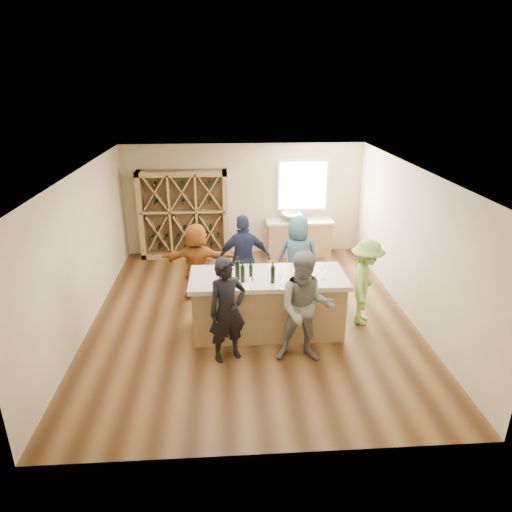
{
  "coord_description": "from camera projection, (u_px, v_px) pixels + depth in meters",
  "views": [
    {
      "loc": [
        -0.43,
        -7.78,
        4.29
      ],
      "look_at": [
        0.1,
        0.2,
        1.15
      ],
      "focal_mm": 32.0,
      "sensor_mm": 36.0,
      "label": 1
    }
  ],
  "objects": [
    {
      "name": "wine_bottle_e",
      "position": [
        251.0,
        272.0,
        7.71
      ],
      "size": [
        0.09,
        0.09,
        0.27
      ],
      "primitive_type": "cylinder",
      "rotation": [
        0.0,
        0.0,
        -0.34
      ],
      "color": "black",
      "rests_on": "tasting_counter_top"
    },
    {
      "name": "tasting_menu_b",
      "position": [
        283.0,
        285.0,
        7.56
      ],
      "size": [
        0.34,
        0.39,
        0.0
      ],
      "primitive_type": "cube",
      "rotation": [
        0.0,
        0.0,
        0.42
      ],
      "color": "white",
      "rests_on": "tasting_counter_top"
    },
    {
      "name": "person_far_left",
      "position": [
        197.0,
        262.0,
        9.23
      ],
      "size": [
        1.53,
        0.64,
        1.62
      ],
      "primitive_type": "imported",
      "rotation": [
        0.0,
        0.0,
        3.07
      ],
      "color": "#994C19",
      "rests_on": "floor"
    },
    {
      "name": "wine_bottle_c",
      "position": [
        237.0,
        270.0,
        7.72
      ],
      "size": [
        0.09,
        0.09,
        0.33
      ],
      "primitive_type": "cylinder",
      "rotation": [
        0.0,
        0.0,
        0.04
      ],
      "color": "black",
      "rests_on": "tasting_counter_top"
    },
    {
      "name": "back_counter_base",
      "position": [
        299.0,
        238.0,
        11.72
      ],
      "size": [
        1.6,
        0.58,
        0.86
      ],
      "primitive_type": "cube",
      "color": "olive",
      "rests_on": "floor"
    },
    {
      "name": "tasting_menu_a",
      "position": [
        246.0,
        286.0,
        7.51
      ],
      "size": [
        0.23,
        0.32,
        0.0
      ],
      "primitive_type": "cube",
      "rotation": [
        0.0,
        0.0,
        -0.01
      ],
      "color": "white",
      "rests_on": "tasting_counter_top"
    },
    {
      "name": "window_pane",
      "position": [
        303.0,
        186.0,
        11.47
      ],
      "size": [
        1.18,
        0.01,
        1.18
      ],
      "primitive_type": "cube",
      "color": "white",
      "rests_on": "wall_back"
    },
    {
      "name": "wine_glass_a",
      "position": [
        251.0,
        283.0,
        7.4
      ],
      "size": [
        0.09,
        0.09,
        0.19
      ],
      "primitive_type": "cone",
      "rotation": [
        0.0,
        0.0,
        -0.42
      ],
      "color": "white",
      "rests_on": "tasting_counter_top"
    },
    {
      "name": "wine_bottle_f",
      "position": [
        273.0,
        275.0,
        7.58
      ],
      "size": [
        0.07,
        0.07,
        0.3
      ],
      "primitive_type": "cylinder",
      "color": "black",
      "rests_on": "tasting_counter_top"
    },
    {
      "name": "person_near_left",
      "position": [
        227.0,
        310.0,
        7.18
      ],
      "size": [
        0.77,
        0.68,
        1.75
      ],
      "primitive_type": "imported",
      "rotation": [
        0.0,
        0.0,
        0.41
      ],
      "color": "black",
      "rests_on": "floor"
    },
    {
      "name": "sink",
      "position": [
        292.0,
        217.0,
        11.5
      ],
      "size": [
        0.54,
        0.54,
        0.19
      ],
      "primitive_type": "imported",
      "color": "silver",
      "rests_on": "back_counter_top"
    },
    {
      "name": "wine_glass_d",
      "position": [
        296.0,
        275.0,
        7.76
      ],
      "size": [
        0.07,
        0.07,
        0.16
      ],
      "primitive_type": "cone",
      "rotation": [
        0.0,
        0.0,
        -0.16
      ],
      "color": "white",
      "rests_on": "tasting_counter_top"
    },
    {
      "name": "wine_bottle_b",
      "position": [
        226.0,
        276.0,
        7.57
      ],
      "size": [
        0.09,
        0.09,
        0.27
      ],
      "primitive_type": "cylinder",
      "rotation": [
        0.0,
        0.0,
        -0.43
      ],
      "color": "black",
      "rests_on": "tasting_counter_top"
    },
    {
      "name": "wall_left",
      "position": [
        81.0,
        251.0,
        8.12
      ],
      "size": [
        0.1,
        7.0,
        2.8
      ],
      "primitive_type": "cube",
      "color": "#C7B491",
      "rests_on": "ground"
    },
    {
      "name": "back_counter_top",
      "position": [
        299.0,
        221.0,
        11.56
      ],
      "size": [
        1.7,
        0.62,
        0.06
      ],
      "primitive_type": "cube",
      "color": "beige",
      "rests_on": "back_counter_base"
    },
    {
      "name": "wine_bottle_a",
      "position": [
        221.0,
        273.0,
        7.66
      ],
      "size": [
        0.07,
        0.07,
        0.28
      ],
      "primitive_type": "cylinder",
      "rotation": [
        0.0,
        0.0,
        0.08
      ],
      "color": "black",
      "rests_on": "tasting_counter_top"
    },
    {
      "name": "tasting_menu_c",
      "position": [
        320.0,
        284.0,
        7.6
      ],
      "size": [
        0.28,
        0.36,
        0.0
      ],
      "primitive_type": "cube",
      "rotation": [
        0.0,
        0.0,
        -0.09
      ],
      "color": "white",
      "rests_on": "tasting_counter_top"
    },
    {
      "name": "wall_right",
      "position": [
        414.0,
        244.0,
        8.5
      ],
      "size": [
        0.1,
        7.0,
        2.8
      ],
      "primitive_type": "cube",
      "color": "#C7B491",
      "rests_on": "ground"
    },
    {
      "name": "wall_back",
      "position": [
        243.0,
        199.0,
        11.61
      ],
      "size": [
        6.0,
        0.1,
        2.8
      ],
      "primitive_type": "cube",
      "color": "#C7B491",
      "rests_on": "ground"
    },
    {
      "name": "floor",
      "position": [
        252.0,
        317.0,
        8.84
      ],
      "size": [
        6.0,
        7.0,
        0.1
      ],
      "primitive_type": "cube",
      "color": "brown",
      "rests_on": "ground"
    },
    {
      "name": "faucet",
      "position": [
        291.0,
        213.0,
        11.64
      ],
      "size": [
        0.02,
        0.02,
        0.3
      ],
      "primitive_type": "cylinder",
      "color": "silver",
      "rests_on": "back_counter_top"
    },
    {
      "name": "wall_front",
      "position": [
        270.0,
        359.0,
        5.01
      ],
      "size": [
        6.0,
        0.1,
        2.8
      ],
      "primitive_type": "cube",
      "color": "#C7B491",
      "rests_on": "ground"
    },
    {
      "name": "window_frame",
      "position": [
        303.0,
        185.0,
        11.5
      ],
      "size": [
        1.3,
        0.06,
        1.3
      ],
      "primitive_type": "cube",
      "color": "white",
      "rests_on": "wall_back"
    },
    {
      "name": "person_server",
      "position": [
        366.0,
        282.0,
        8.29
      ],
      "size": [
        0.86,
        1.16,
        1.62
      ],
      "primitive_type": "imported",
      "rotation": [
        0.0,
        0.0,
        1.17
      ],
      "color": "#8CC64C",
      "rests_on": "floor"
    },
    {
      "name": "person_far_mid",
      "position": [
        244.0,
        259.0,
        9.12
      ],
      "size": [
        1.11,
        0.64,
        1.81
      ],
      "primitive_type": "imported",
      "rotation": [
        0.0,
        0.0,
        3.24
      ],
      "color": "#191E38",
      "rests_on": "floor"
    },
    {
      "name": "person_near_right",
      "position": [
        305.0,
        308.0,
        7.12
      ],
      "size": [
        0.95,
        0.58,
        1.86
      ],
      "primitive_type": "imported",
      "rotation": [
        0.0,
        0.0,
        -0.1
      ],
      "color": "slate",
      "rests_on": "floor"
    },
    {
      "name": "tasting_counter_base",
      "position": [
        268.0,
        305.0,
        8.13
      ],
      "size": [
        2.6,
        1.0,
        1.0
      ],
      "primitive_type": "cube",
      "color": "olive",
      "rests_on": "floor"
    },
    {
      "name": "wine_glass_c",
      "position": [
        314.0,
        281.0,
        7.5
      ],
      "size": [
        0.07,
        0.07,
        0.17
      ],
      "primitive_type": "cone",
      "rotation": [
        0.0,
        0.0,
        0.06
      ],
      "color": "white",
      "rests_on": "tasting_counter_top"
    },
    {
      "name": "wine_rack",
      "position": [
        184.0,
        215.0,
        11.36
      ],
      "size": [
        2.2,
        0.45,
        2.2
      ],
      "primitive_type": "cube",
      "color": "olive",
      "rests_on": "floor"
    },
    {
      "name": "person_far_right",
      "position": [
        298.0,
        258.0,
        9.25
      ],
      "size": [
        0.9,
        0.63,
        1.76
      ],
      "primitive_type": "imported",
      "rotation": [
        0.0,
        0.0,
        3.06
      ],
      "color": "#335972",
      "rests_on": "floor"
    },
    {
      "name": "wine_glass_b",
      "position": [
        280.0,
        281.0,
        7.51
      ],
      "size": [
        0.09,
        0.09,
        0.17
      ],
      "primitive_type": "cone",
      "rotation": [
        0.0,
        0.0,
        -0.39
      ],
      "color": "white",
      "rests_on": "tasting_counter_top"
    },
    {
      "name": "ceiling",
      "position": [
        251.0,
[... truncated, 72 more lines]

